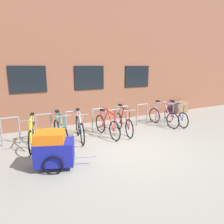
{
  "coord_description": "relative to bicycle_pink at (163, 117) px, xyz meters",
  "views": [
    {
      "loc": [
        -3.05,
        -4.86,
        2.42
      ],
      "look_at": [
        0.26,
        1.6,
        0.77
      ],
      "focal_mm": 32.2,
      "sensor_mm": 36.0,
      "label": 1
    }
  ],
  "objects": [
    {
      "name": "bicycle_yellow",
      "position": [
        -5.14,
        -0.02,
        0.01
      ],
      "size": [
        0.52,
        1.7,
        1.01
      ],
      "color": "black",
      "rests_on": "ground"
    },
    {
      "name": "bicycle_teal",
      "position": [
        -4.29,
        -0.06,
        0.0
      ],
      "size": [
        0.44,
        1.65,
        1.04
      ],
      "color": "black",
      "rests_on": "ground"
    },
    {
      "name": "bicycle_maroon",
      "position": [
        -1.99,
        -0.12,
        0.0
      ],
      "size": [
        0.44,
        1.72,
        1.05
      ],
      "color": "black",
      "rests_on": "ground"
    },
    {
      "name": "bicycle_blue",
      "position": [
        0.55,
        -0.15,
        -0.01
      ],
      "size": [
        0.44,
        1.63,
        1.02
      ],
      "color": "black",
      "rests_on": "ground"
    },
    {
      "name": "bicycle_pink",
      "position": [
        0.0,
        0.0,
        0.0
      ],
      "size": [
        0.44,
        1.69,
        1.04
      ],
      "color": "black",
      "rests_on": "ground"
    },
    {
      "name": "bike_trailer",
      "position": [
        -4.82,
        -1.63,
        0.11
      ],
      "size": [
        1.47,
        0.87,
        0.94
      ],
      "color": "navy",
      "rests_on": "ground"
    },
    {
      "name": "storefront_building",
      "position": [
        -2.57,
        4.53,
        3.07
      ],
      "size": [
        28.0,
        5.53,
        6.88
      ],
      "color": "brown",
      "rests_on": "ground"
    },
    {
      "name": "ground_plane",
      "position": [
        -2.57,
        -1.42,
        -0.37
      ],
      "size": [
        42.0,
        42.0,
        0.0
      ],
      "primitive_type": "plane",
      "color": "gray"
    },
    {
      "name": "bicycle_silver",
      "position": [
        -3.64,
        -0.01,
        0.02
      ],
      "size": [
        0.45,
        1.72,
        1.02
      ],
      "color": "black",
      "rests_on": "ground"
    },
    {
      "name": "bike_rack",
      "position": [
        -2.73,
        0.48,
        0.16
      ],
      "size": [
        6.56,
        0.05,
        0.9
      ],
      "color": "gray",
      "rests_on": "ground"
    },
    {
      "name": "bicycle_red",
      "position": [
        -2.68,
        -0.14,
        0.0
      ],
      "size": [
        0.44,
        1.68,
        1.07
      ],
      "color": "black",
      "rests_on": "ground"
    },
    {
      "name": "planter_box",
      "position": [
        2.42,
        1.43,
        -0.07
      ],
      "size": [
        0.7,
        0.44,
        0.6
      ],
      "primitive_type": "cube",
      "color": "olive",
      "rests_on": "ground"
    }
  ]
}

